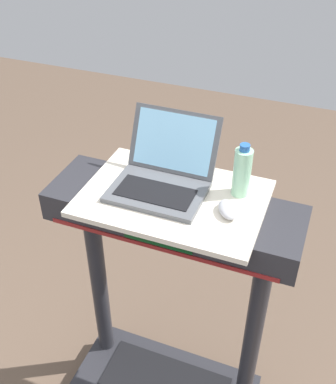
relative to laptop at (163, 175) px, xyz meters
name	(u,v)px	position (x,y,z in m)	size (l,w,h in m)	color
desk_board	(173,198)	(0.05, -0.04, -0.06)	(0.62, 0.43, 0.02)	beige
laptop	(163,175)	(0.00, 0.00, 0.00)	(0.32, 0.32, 0.22)	#515459
computer_mouse	(228,209)	(0.25, -0.07, -0.03)	(0.06, 0.10, 0.03)	#B2B2B7
water_bottle	(242,172)	(0.26, 0.05, 0.04)	(0.06, 0.06, 0.19)	#9EDBB2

